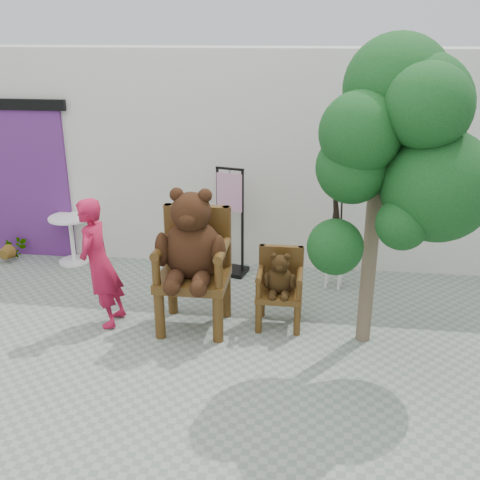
% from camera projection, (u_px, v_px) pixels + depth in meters
% --- Properties ---
extents(ground_plane, '(60.00, 60.00, 0.00)m').
position_uv_depth(ground_plane, '(198.00, 361.00, 5.83)').
color(ground_plane, gray).
rests_on(ground_plane, ground).
extents(back_wall, '(9.00, 1.00, 3.00)m').
position_uv_depth(back_wall, '(237.00, 155.00, 8.17)').
color(back_wall, silver).
rests_on(back_wall, ground).
extents(doorway, '(1.40, 0.11, 2.33)m').
position_uv_depth(doorway, '(29.00, 180.00, 8.17)').
color(doorway, '#59246C').
rests_on(doorway, ground).
extents(chair_big, '(0.78, 0.87, 1.65)m').
position_uv_depth(chair_big, '(193.00, 250.00, 6.21)').
color(chair_big, '#3D260D').
rests_on(chair_big, ground).
extents(chair_small, '(0.52, 0.49, 0.91)m').
position_uv_depth(chair_small, '(280.00, 281.00, 6.38)').
color(chair_small, '#3D260D').
rests_on(chair_small, ground).
extents(person, '(0.38, 0.56, 1.50)m').
position_uv_depth(person, '(99.00, 264.00, 6.34)').
color(person, '#A91437').
rests_on(person, ground).
extents(cafe_table, '(0.60, 0.60, 0.70)m').
position_uv_depth(cafe_table, '(71.00, 234.00, 8.13)').
color(cafe_table, white).
rests_on(cafe_table, ground).
extents(display_stand, '(0.52, 0.45, 1.51)m').
position_uv_depth(display_stand, '(230.00, 234.00, 7.72)').
color(display_stand, black).
rests_on(display_stand, ground).
extents(stool_bucket, '(0.32, 0.32, 1.45)m').
position_uv_depth(stool_bucket, '(336.00, 242.00, 7.28)').
color(stool_bucket, white).
rests_on(stool_bucket, ground).
extents(tree, '(1.71, 1.44, 3.23)m').
position_uv_depth(tree, '(406.00, 140.00, 5.21)').
color(tree, brown).
rests_on(tree, ground).
extents(potted_plant, '(0.37, 0.33, 0.38)m').
position_uv_depth(potted_plant, '(11.00, 248.00, 8.29)').
color(potted_plant, black).
rests_on(potted_plant, ground).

